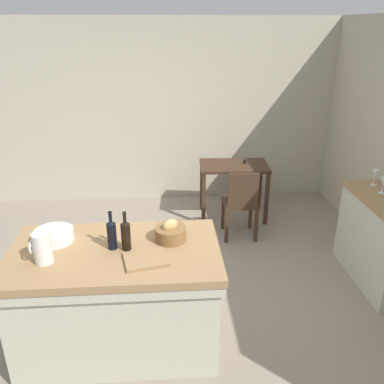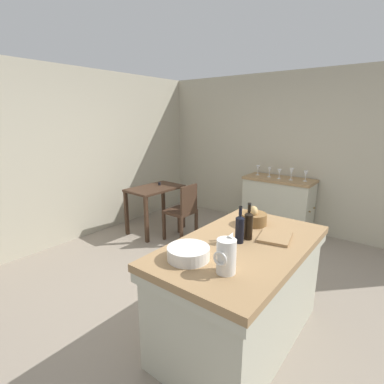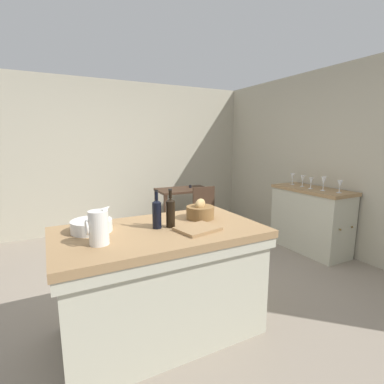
{
  "view_description": "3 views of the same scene",
  "coord_description": "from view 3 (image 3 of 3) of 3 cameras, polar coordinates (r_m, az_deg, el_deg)",
  "views": [
    {
      "loc": [
        0.08,
        -3.22,
        2.48
      ],
      "look_at": [
        0.32,
        0.17,
        1.05
      ],
      "focal_mm": 37.41,
      "sensor_mm": 36.0,
      "label": 1
    },
    {
      "loc": [
        -2.31,
        -1.56,
        1.89
      ],
      "look_at": [
        0.17,
        0.36,
        1.08
      ],
      "focal_mm": 27.28,
      "sensor_mm": 36.0,
      "label": 2
    },
    {
      "loc": [
        -1.09,
        -2.59,
        1.59
      ],
      "look_at": [
        0.38,
        0.26,
        1.0
      ],
      "focal_mm": 26.71,
      "sensor_mm": 36.0,
      "label": 3
    }
  ],
  "objects": [
    {
      "name": "island_table",
      "position": [
        2.45,
        -6.25,
        -16.57
      ],
      "size": [
        1.61,
        0.93,
        0.9
      ],
      "color": "#99754C",
      "rests_on": "ground"
    },
    {
      "name": "wall_right",
      "position": [
        4.52,
        27.73,
        5.51
      ],
      "size": [
        0.12,
        5.2,
        2.6
      ],
      "primitive_type": "cube",
      "color": "#B2AA93",
      "rests_on": "ground"
    },
    {
      "name": "wine_bottle_dark",
      "position": [
        2.29,
        -4.32,
        -3.95
      ],
      "size": [
        0.07,
        0.07,
        0.31
      ],
      "color": "black",
      "rests_on": "island_table"
    },
    {
      "name": "pitcher",
      "position": [
        2.01,
        -18.18,
        -6.71
      ],
      "size": [
        0.17,
        0.13,
        0.27
      ],
      "color": "silver",
      "rests_on": "island_table"
    },
    {
      "name": "wine_glass_left",
      "position": [
        4.22,
        24.79,
        1.99
      ],
      "size": [
        0.07,
        0.07,
        0.19
      ],
      "color": "white",
      "rests_on": "side_cabinet"
    },
    {
      "name": "cutting_board",
      "position": [
        2.23,
        1.13,
        -7.36
      ],
      "size": [
        0.35,
        0.31,
        0.02
      ],
      "primitive_type": "cube",
      "rotation": [
        0.0,
        0.0,
        0.21
      ],
      "color": "#99754C",
      "rests_on": "island_table"
    },
    {
      "name": "side_cabinet",
      "position": [
        4.49,
        22.55,
        -5.04
      ],
      "size": [
        0.52,
        1.13,
        0.91
      ],
      "color": "#99754C",
      "rests_on": "ground"
    },
    {
      "name": "wine_glass_right",
      "position": [
        4.48,
        21.23,
        2.45
      ],
      "size": [
        0.07,
        0.07,
        0.16
      ],
      "color": "white",
      "rests_on": "side_cabinet"
    },
    {
      "name": "wine_glass_far_left",
      "position": [
        4.14,
        27.43,
        1.39
      ],
      "size": [
        0.07,
        0.07,
        0.16
      ],
      "color": "white",
      "rests_on": "side_cabinet"
    },
    {
      "name": "bread_basket",
      "position": [
        2.55,
        1.65,
        -3.87
      ],
      "size": [
        0.25,
        0.25,
        0.18
      ],
      "color": "brown",
      "rests_on": "island_table"
    },
    {
      "name": "wash_bowl",
      "position": [
        2.33,
        -19.41,
        -6.38
      ],
      "size": [
        0.31,
        0.31,
        0.09
      ],
      "primitive_type": "cylinder",
      "color": "silver",
      "rests_on": "island_table"
    },
    {
      "name": "wine_bottle_amber",
      "position": [
        2.27,
        -7.05,
        -4.18
      ],
      "size": [
        0.07,
        0.07,
        0.31
      ],
      "color": "black",
      "rests_on": "island_table"
    },
    {
      "name": "writing_desk",
      "position": [
        4.93,
        -1.69,
        -0.8
      ],
      "size": [
        0.93,
        0.6,
        0.81
      ],
      "color": "#3D281C",
      "rests_on": "ground"
    },
    {
      "name": "wine_glass_middle",
      "position": [
        4.33,
        22.7,
        2.02
      ],
      "size": [
        0.07,
        0.07,
        0.16
      ],
      "color": "white",
      "rests_on": "side_cabinet"
    },
    {
      "name": "wine_glass_far_right",
      "position": [
        4.65,
        19.45,
        2.85
      ],
      "size": [
        0.07,
        0.07,
        0.17
      ],
      "color": "white",
      "rests_on": "side_cabinet"
    },
    {
      "name": "ground_plane",
      "position": [
        3.23,
        -4.07,
        -19.16
      ],
      "size": [
        6.76,
        6.76,
        0.0
      ],
      "primitive_type": "plane",
      "color": "gray"
    },
    {
      "name": "wall_back",
      "position": [
        5.31,
        -15.53,
        6.86
      ],
      "size": [
        5.32,
        0.12,
        2.6
      ],
      "primitive_type": "cube",
      "color": "#B2AA93",
      "rests_on": "ground"
    },
    {
      "name": "wooden_chair",
      "position": [
        4.44,
        1.59,
        -4.01
      ],
      "size": [
        0.41,
        0.41,
        0.9
      ],
      "color": "#3D281C",
      "rests_on": "ground"
    }
  ]
}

